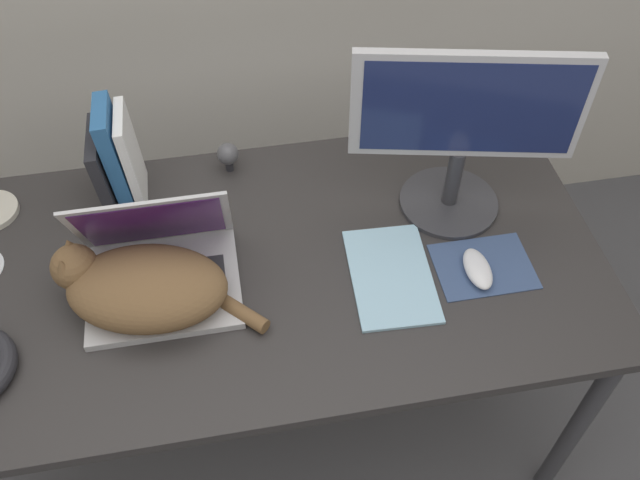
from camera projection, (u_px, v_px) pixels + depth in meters
desk at (268, 282)px, 1.55m from camera, size 1.50×0.77×0.73m
laptop at (161, 267)px, 1.43m from camera, size 0.32×0.27×0.26m
cat at (141, 286)px, 1.37m from camera, size 0.43×0.27×0.14m
external_monitor at (464, 129)px, 1.44m from camera, size 0.48×0.23×0.42m
mousepad at (483, 266)px, 1.49m from camera, size 0.21×0.16×0.00m
computer_mouse at (478, 269)px, 1.46m from camera, size 0.06×0.11×0.03m
book_row at (116, 159)px, 1.55m from camera, size 0.10×0.17×0.26m
notepad at (391, 275)px, 1.47m from camera, size 0.19×0.28×0.01m
webcam at (228, 155)px, 1.66m from camera, size 0.05×0.05×0.08m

